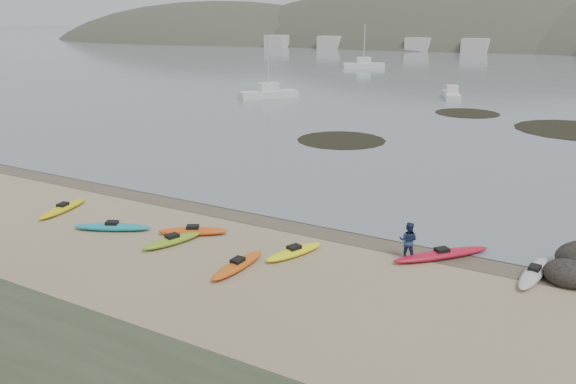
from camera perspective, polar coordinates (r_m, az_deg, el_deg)
The scene contains 6 objects.
ground at distance 27.90m, azimuth 0.00°, elevation -2.94°, with size 600.00×600.00×0.00m, color tan.
wet_sand at distance 27.65m, azimuth -0.30°, elevation -3.12°, with size 60.00×60.00×0.00m, color brown.
kayaks at distance 24.90m, azimuth -3.64°, elevation -5.12°, with size 23.54×8.60×0.34m.
person_east at distance 23.86m, azimuth 12.12°, elevation -4.86°, with size 0.79×0.61×1.62m, color navy.
kelp_mats at distance 54.56m, azimuth 20.17°, elevation 6.09°, with size 25.28×25.77×0.04m.
moored_boats at distance 99.18m, azimuth 25.98°, elevation 10.34°, with size 83.29×89.59×1.21m.
Camera 1 is at (12.82, -22.82, 9.66)m, focal length 35.00 mm.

